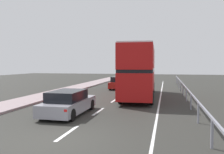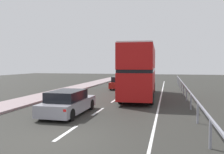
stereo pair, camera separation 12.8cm
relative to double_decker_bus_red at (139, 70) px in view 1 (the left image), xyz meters
name	(u,v)px [view 1 (the left image)]	position (x,y,z in m)	size (l,w,h in m)	color
ground_plane	(59,141)	(-1.72, -12.22, -2.39)	(75.14, 120.00, 0.10)	#2C2B28
lane_paint_markings	(139,104)	(0.40, -3.75, -2.33)	(3.65, 46.00, 0.01)	silver
bridge_side_railing	(188,93)	(3.78, -3.22, -1.47)	(0.10, 42.00, 1.06)	gray
double_decker_bus_red	(139,70)	(0.00, 0.00, 0.00)	(2.83, 10.43, 4.37)	#B01312
hatchback_car_near	(68,103)	(-3.16, -7.94, -1.68)	(1.87, 4.54, 1.37)	gray
sedan_car_ahead	(119,83)	(-3.01, 6.39, -1.66)	(1.80, 4.21, 1.42)	maroon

